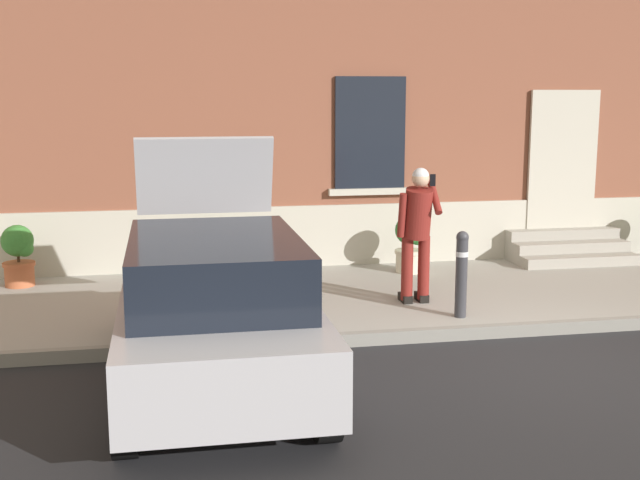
{
  "coord_description": "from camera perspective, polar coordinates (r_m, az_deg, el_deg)",
  "views": [
    {
      "loc": [
        -3.9,
        -7.66,
        2.79
      ],
      "look_at": [
        -2.12,
        1.6,
        1.1
      ],
      "focal_mm": 45.89,
      "sensor_mm": 36.0,
      "label": 1
    }
  ],
  "objects": [
    {
      "name": "sidewalk",
      "position": [
        11.49,
        9.33,
        -3.64
      ],
      "size": [
        24.0,
        3.6,
        0.15
      ],
      "primitive_type": "cube",
      "color": "#99968E",
      "rests_on": "ground"
    },
    {
      "name": "planter_terracotta",
      "position": [
        12.06,
        -20.27,
        -0.91
      ],
      "size": [
        0.44,
        0.44,
        0.86
      ],
      "color": "#B25B38",
      "rests_on": "sidewalk"
    },
    {
      "name": "planter_cream",
      "position": [
        12.26,
        6.3,
        -0.16
      ],
      "size": [
        0.44,
        0.44,
        0.86
      ],
      "color": "beige",
      "rests_on": "sidewalk"
    },
    {
      "name": "ground_plane",
      "position": [
        9.04,
        15.47,
        -8.21
      ],
      "size": [
        80.0,
        80.0,
        0.0
      ],
      "primitive_type": "plane",
      "color": "#232326"
    },
    {
      "name": "entrance_stoop",
      "position": [
        13.69,
        16.89,
        -0.6
      ],
      "size": [
        1.89,
        0.96,
        0.48
      ],
      "color": "#9E998E",
      "rests_on": "sidewalk"
    },
    {
      "name": "hatchback_car_silver",
      "position": [
        7.82,
        -7.31,
        -4.68
      ],
      "size": [
        1.8,
        4.07,
        2.34
      ],
      "color": "#B7B7BF",
      "rests_on": "ground"
    },
    {
      "name": "building_facade",
      "position": [
        13.55,
        6.09,
        14.08
      ],
      "size": [
        24.0,
        1.52,
        7.5
      ],
      "color": "brown",
      "rests_on": "ground"
    },
    {
      "name": "curb_edge",
      "position": [
        9.82,
        13.07,
        -6.15
      ],
      "size": [
        24.0,
        0.12,
        0.15
      ],
      "primitive_type": "cube",
      "color": "gray",
      "rests_on": "ground"
    },
    {
      "name": "person_on_phone",
      "position": [
        10.34,
        6.81,
        0.96
      ],
      "size": [
        0.51,
        0.51,
        1.74
      ],
      "rotation": [
        0.0,
        0.0,
        -0.07
      ],
      "color": "maroon",
      "rests_on": "sidewalk"
    },
    {
      "name": "bollard_near_person",
      "position": [
        9.87,
        9.84,
        -2.14
      ],
      "size": [
        0.15,
        0.15,
        1.04
      ],
      "color": "#333338",
      "rests_on": "sidewalk"
    },
    {
      "name": "planter_olive",
      "position": [
        11.71,
        -6.82,
        -0.66
      ],
      "size": [
        0.44,
        0.44,
        0.86
      ],
      "color": "#606B38",
      "rests_on": "sidewalk"
    }
  ]
}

